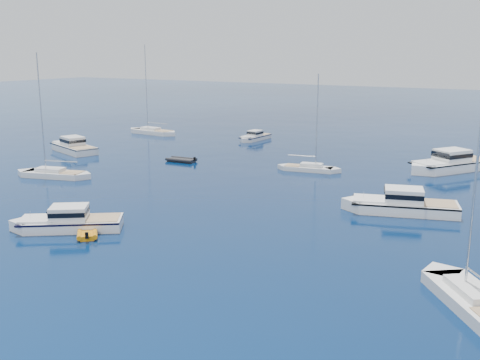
# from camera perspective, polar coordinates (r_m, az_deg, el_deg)

# --- Properties ---
(motor_cruiser_left) EXTENTS (9.08, 7.60, 2.40)m
(motor_cruiser_left) POSITION_cam_1_polar(r_m,az_deg,el_deg) (45.26, -17.20, -4.85)
(motor_cruiser_left) COLOR white
(motor_cruiser_left) RESTS_ON ground
(motor_cruiser_centre) EXTENTS (10.92, 6.13, 2.74)m
(motor_cruiser_centre) POSITION_cam_1_polar(r_m,az_deg,el_deg) (49.65, 16.07, -3.20)
(motor_cruiser_centre) COLOR white
(motor_cruiser_centre) RESTS_ON ground
(motor_cruiser_far_l) EXTENTS (10.76, 6.36, 2.70)m
(motor_cruiser_far_l) POSITION_cam_1_polar(r_m,az_deg,el_deg) (79.79, -16.73, 2.80)
(motor_cruiser_far_l) COLOR silver
(motor_cruiser_far_l) RESTS_ON ground
(motor_cruiser_distant) EXTENTS (9.67, 11.98, 3.14)m
(motor_cruiser_distant) POSITION_cam_1_polar(r_m,az_deg,el_deg) (68.68, 20.61, 0.92)
(motor_cruiser_distant) COLOR white
(motor_cruiser_distant) RESTS_ON ground
(motor_cruiser_horizon) EXTENTS (2.68, 7.38, 1.90)m
(motor_cruiser_horizon) POSITION_cam_1_polar(r_m,az_deg,el_deg) (86.50, 1.50, 4.11)
(motor_cruiser_horizon) COLOR silver
(motor_cruiser_horizon) RESTS_ON ground
(sailboat_mid_r) EXTENTS (8.42, 9.90, 15.26)m
(sailboat_mid_r) POSITION_cam_1_polar(r_m,az_deg,el_deg) (33.23, 22.78, -11.94)
(sailboat_mid_r) COLOR silver
(sailboat_mid_r) RESTS_ON ground
(sailboat_mid_l) EXTENTS (9.72, 4.99, 13.84)m
(sailboat_mid_l) POSITION_cam_1_polar(r_m,az_deg,el_deg) (64.28, -18.50, 0.29)
(sailboat_mid_l) COLOR silver
(sailboat_mid_l) RESTS_ON ground
(sailboat_centre) EXTENTS (8.02, 3.43, 11.44)m
(sailboat_centre) POSITION_cam_1_polar(r_m,az_deg,el_deg) (64.60, 7.05, 0.94)
(sailboat_centre) COLOR silver
(sailboat_centre) RESTS_ON ground
(sailboat_far_l) EXTENTS (10.35, 3.19, 15.03)m
(sailboat_far_l) POSITION_cam_1_polar(r_m,az_deg,el_deg) (94.12, -8.94, 4.69)
(sailboat_far_l) COLOR silver
(sailboat_far_l) RESTS_ON ground
(tender_yellow) EXTENTS (3.41, 3.43, 0.95)m
(tender_yellow) POSITION_cam_1_polar(r_m,az_deg,el_deg) (43.38, -15.33, -5.50)
(tender_yellow) COLOR orange
(tender_yellow) RESTS_ON ground
(tender_grey_far) EXTENTS (4.01, 2.41, 0.95)m
(tender_grey_far) POSITION_cam_1_polar(r_m,az_deg,el_deg) (69.86, -6.02, 1.89)
(tender_grey_far) COLOR black
(tender_grey_far) RESTS_ON ground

